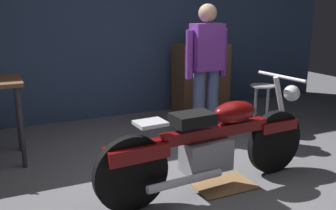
{
  "coord_description": "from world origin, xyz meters",
  "views": [
    {
      "loc": [
        -1.51,
        -2.68,
        1.61
      ],
      "look_at": [
        0.05,
        0.7,
        0.65
      ],
      "focal_mm": 40.01,
      "sensor_mm": 36.0,
      "label": 1
    }
  ],
  "objects_px": {
    "person_standing": "(206,66)",
    "shop_stool": "(262,95)",
    "motorcycle": "(213,142)",
    "wooden_dresser": "(201,79)"
  },
  "relations": [
    {
      "from": "shop_stool",
      "to": "wooden_dresser",
      "type": "relative_size",
      "value": 0.58
    },
    {
      "from": "person_standing",
      "to": "wooden_dresser",
      "type": "relative_size",
      "value": 1.52
    },
    {
      "from": "person_standing",
      "to": "shop_stool",
      "type": "xyz_separation_m",
      "value": [
        0.81,
        -0.08,
        -0.43
      ]
    },
    {
      "from": "person_standing",
      "to": "shop_stool",
      "type": "height_order",
      "value": "person_standing"
    },
    {
      "from": "motorcycle",
      "to": "wooden_dresser",
      "type": "xyz_separation_m",
      "value": [
        1.17,
        2.28,
        0.1
      ]
    },
    {
      "from": "motorcycle",
      "to": "person_standing",
      "type": "xyz_separation_m",
      "value": [
        0.65,
        1.24,
        0.48
      ]
    },
    {
      "from": "wooden_dresser",
      "to": "motorcycle",
      "type": "bearing_deg",
      "value": -117.13
    },
    {
      "from": "motorcycle",
      "to": "wooden_dresser",
      "type": "height_order",
      "value": "wooden_dresser"
    },
    {
      "from": "shop_stool",
      "to": "person_standing",
      "type": "bearing_deg",
      "value": 174.21
    },
    {
      "from": "person_standing",
      "to": "motorcycle",
      "type": "bearing_deg",
      "value": 60.91
    }
  ]
}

